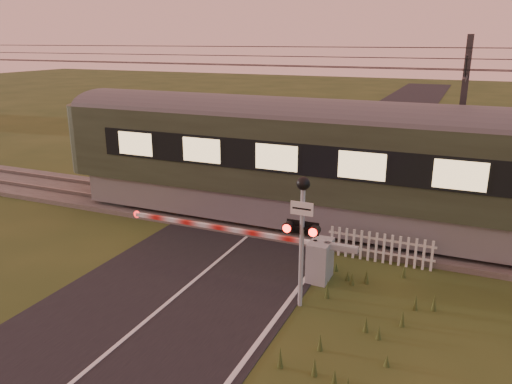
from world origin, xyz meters
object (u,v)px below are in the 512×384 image
at_px(boom_gate, 308,256).
at_px(catenary_mast, 459,131).
at_px(picket_fence, 380,248).
at_px(crossing_signal, 302,219).

bearing_deg(boom_gate, catenary_mast, 60.31).
xyz_separation_m(boom_gate, picket_fence, (1.66, 1.76, -0.17)).
distance_m(picket_fence, catenary_mast, 5.32).
relative_size(boom_gate, catenary_mast, 1.10).
xyz_separation_m(boom_gate, crossing_signal, (0.31, -1.57, 1.65)).
relative_size(crossing_signal, catenary_mast, 0.51).
xyz_separation_m(boom_gate, catenary_mast, (3.35, 5.87, 2.75)).
relative_size(picket_fence, catenary_mast, 0.48).
bearing_deg(picket_fence, crossing_signal, -112.00).
bearing_deg(picket_fence, boom_gate, -133.30).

